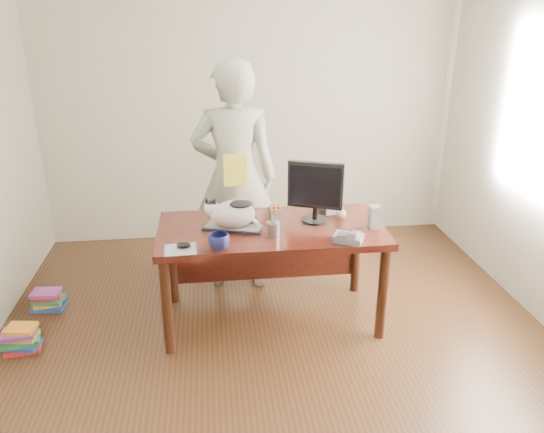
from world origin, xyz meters
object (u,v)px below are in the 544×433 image
(monitor, at_px, (315,189))
(phone, at_px, (349,238))
(book_stack, at_px, (240,208))
(speaker, at_px, (375,217))
(cat, at_px, (231,213))
(pen_cup, at_px, (273,227))
(desk, at_px, (270,241))
(keyboard, at_px, (233,228))
(coffee_mug, at_px, (219,242))
(calculator, at_px, (329,207))
(mouse, at_px, (184,245))
(person, at_px, (235,178))
(book_pile_b, at_px, (48,300))
(baseball, at_px, (341,214))
(book_pile_a, at_px, (22,339))

(monitor, distance_m, phone, 0.46)
(phone, bearing_deg, book_stack, 164.84)
(speaker, bearing_deg, phone, -136.77)
(cat, relative_size, pen_cup, 1.74)
(desk, bearing_deg, phone, -38.83)
(keyboard, height_order, cat, cat)
(coffee_mug, bearing_deg, calculator, 35.24)
(desk, distance_m, coffee_mug, 0.59)
(desk, xyz_separation_m, speaker, (0.72, -0.18, 0.23))
(coffee_mug, xyz_separation_m, speaker, (1.10, 0.24, 0.03))
(monitor, height_order, pen_cup, monitor)
(mouse, bearing_deg, pen_cup, 8.50)
(keyboard, bearing_deg, person, 104.24)
(keyboard, xyz_separation_m, coffee_mug, (-0.11, -0.33, 0.04))
(book_stack, bearing_deg, book_pile_b, -179.89)
(keyboard, xyz_separation_m, baseball, (0.80, 0.10, 0.03))
(pen_cup, relative_size, speaker, 1.46)
(cat, height_order, book_stack, cat)
(phone, height_order, book_pile_a, phone)
(cat, xyz_separation_m, person, (0.06, 0.61, 0.07))
(desk, xyz_separation_m, book_stack, (-0.20, 0.24, 0.18))
(monitor, xyz_separation_m, book_pile_b, (-2.05, 0.29, -0.93))
(cat, height_order, pen_cup, cat)
(book_stack, relative_size, book_pile_b, 0.91)
(book_pile_a, bearing_deg, cat, 7.60)
(speaker, height_order, book_pile_a, speaker)
(speaker, bearing_deg, coffee_mug, -166.30)
(monitor, height_order, coffee_mug, monitor)
(pen_cup, bearing_deg, cat, 150.30)
(keyboard, relative_size, person, 0.24)
(keyboard, height_order, monitor, monitor)
(pen_cup, height_order, book_pile_a, pen_cup)
(speaker, xyz_separation_m, book_pile_a, (-2.47, -0.10, -0.74))
(coffee_mug, distance_m, calculator, 1.05)
(phone, distance_m, baseball, 0.40)
(keyboard, relative_size, book_stack, 1.89)
(calculator, xyz_separation_m, person, (-0.70, 0.33, 0.16))
(desk, distance_m, speaker, 0.78)
(baseball, bearing_deg, book_pile_b, 173.42)
(calculator, bearing_deg, coffee_mug, -158.76)
(speaker, distance_m, book_stack, 1.01)
(keyboard, xyz_separation_m, person, (0.05, 0.61, 0.18))
(coffee_mug, bearing_deg, book_pile_a, 174.47)
(book_pile_b, bearing_deg, calculator, -1.98)
(person, distance_m, book_pile_b, 1.75)
(desk, xyz_separation_m, coffee_mug, (-0.38, -0.41, 0.20))
(phone, relative_size, book_pile_a, 0.85)
(book_pile_a, bearing_deg, mouse, -4.41)
(monitor, distance_m, book_pile_b, 2.27)
(desk, bearing_deg, book_pile_a, -170.97)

